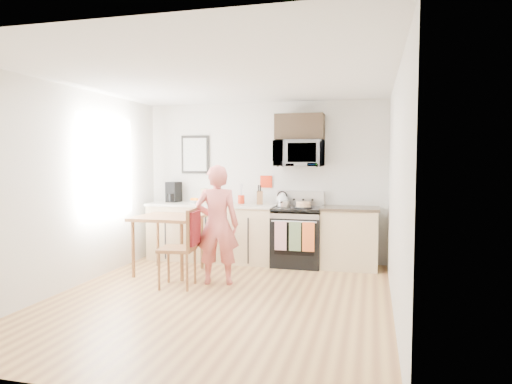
% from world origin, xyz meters
% --- Properties ---
extents(floor, '(4.60, 4.60, 0.00)m').
position_xyz_m(floor, '(0.00, 0.00, 0.00)').
color(floor, '#97633A').
rests_on(floor, ground).
extents(back_wall, '(4.00, 0.04, 2.60)m').
position_xyz_m(back_wall, '(0.00, 2.30, 1.30)').
color(back_wall, silver).
rests_on(back_wall, floor).
extents(front_wall, '(4.00, 0.04, 2.60)m').
position_xyz_m(front_wall, '(0.00, -2.30, 1.30)').
color(front_wall, silver).
rests_on(front_wall, floor).
extents(left_wall, '(0.04, 4.60, 2.60)m').
position_xyz_m(left_wall, '(-2.00, 0.00, 1.30)').
color(left_wall, silver).
rests_on(left_wall, floor).
extents(right_wall, '(0.04, 4.60, 2.60)m').
position_xyz_m(right_wall, '(2.00, 0.00, 1.30)').
color(right_wall, silver).
rests_on(right_wall, floor).
extents(ceiling, '(4.00, 4.60, 0.04)m').
position_xyz_m(ceiling, '(0.00, 0.00, 2.60)').
color(ceiling, silver).
rests_on(ceiling, back_wall).
extents(window, '(0.06, 1.40, 1.50)m').
position_xyz_m(window, '(-1.96, 0.80, 1.55)').
color(window, white).
rests_on(window, left_wall).
extents(cabinet_left, '(2.10, 0.60, 0.90)m').
position_xyz_m(cabinet_left, '(-0.80, 2.00, 0.45)').
color(cabinet_left, '#D0B285').
rests_on(cabinet_left, floor).
extents(countertop_left, '(2.14, 0.64, 0.04)m').
position_xyz_m(countertop_left, '(-0.80, 2.00, 0.92)').
color(countertop_left, beige).
rests_on(countertop_left, cabinet_left).
extents(cabinet_right, '(0.84, 0.60, 0.90)m').
position_xyz_m(cabinet_right, '(1.43, 2.00, 0.45)').
color(cabinet_right, '#D0B285').
rests_on(cabinet_right, floor).
extents(countertop_right, '(0.88, 0.64, 0.04)m').
position_xyz_m(countertop_right, '(1.43, 2.00, 0.92)').
color(countertop_right, black).
rests_on(countertop_right, cabinet_right).
extents(range, '(0.76, 0.70, 1.16)m').
position_xyz_m(range, '(0.63, 1.98, 0.44)').
color(range, black).
rests_on(range, floor).
extents(microwave, '(0.76, 0.51, 0.42)m').
position_xyz_m(microwave, '(0.63, 2.08, 1.76)').
color(microwave, '#B2B2B7').
rests_on(microwave, back_wall).
extents(upper_cabinet, '(0.76, 0.35, 0.40)m').
position_xyz_m(upper_cabinet, '(0.63, 2.12, 2.18)').
color(upper_cabinet, black).
rests_on(upper_cabinet, back_wall).
extents(wall_art, '(0.50, 0.04, 0.65)m').
position_xyz_m(wall_art, '(-1.20, 2.28, 1.75)').
color(wall_art, black).
rests_on(wall_art, back_wall).
extents(wall_trivet, '(0.20, 0.02, 0.20)m').
position_xyz_m(wall_trivet, '(0.05, 2.28, 1.30)').
color(wall_trivet, red).
rests_on(wall_trivet, back_wall).
extents(person, '(0.65, 0.49, 1.59)m').
position_xyz_m(person, '(-0.24, 0.64, 0.80)').
color(person, '#CA4137').
rests_on(person, floor).
extents(dining_table, '(0.90, 0.90, 0.84)m').
position_xyz_m(dining_table, '(-1.12, 1.03, 0.75)').
color(dining_table, brown).
rests_on(dining_table, floor).
extents(chair, '(0.53, 0.48, 1.03)m').
position_xyz_m(chair, '(-0.54, 0.38, 0.66)').
color(chair, brown).
rests_on(chair, floor).
extents(knife_block, '(0.13, 0.16, 0.22)m').
position_xyz_m(knife_block, '(-0.01, 2.08, 1.05)').
color(knife_block, brown).
rests_on(knife_block, countertop_left).
extents(utensil_crock, '(0.11, 0.11, 0.33)m').
position_xyz_m(utensil_crock, '(-0.34, 2.13, 1.07)').
color(utensil_crock, red).
rests_on(utensil_crock, countertop_left).
extents(fruit_bowl, '(0.24, 0.24, 0.09)m').
position_xyz_m(fruit_bowl, '(-1.11, 2.05, 0.98)').
color(fruit_bowl, white).
rests_on(fruit_bowl, countertop_left).
extents(milk_carton, '(0.11, 0.11, 0.24)m').
position_xyz_m(milk_carton, '(-0.96, 2.08, 1.06)').
color(milk_carton, tan).
rests_on(milk_carton, countertop_left).
extents(coffee_maker, '(0.23, 0.30, 0.34)m').
position_xyz_m(coffee_maker, '(-1.55, 2.13, 1.10)').
color(coffee_maker, black).
rests_on(coffee_maker, countertop_left).
extents(bread_bag, '(0.32, 0.25, 0.11)m').
position_xyz_m(bread_bag, '(-0.56, 1.78, 0.99)').
color(bread_bag, tan).
rests_on(bread_bag, countertop_left).
extents(cake, '(0.27, 0.27, 0.09)m').
position_xyz_m(cake, '(0.73, 1.87, 0.97)').
color(cake, black).
rests_on(cake, range).
extents(kettle, '(0.19, 0.19, 0.24)m').
position_xyz_m(kettle, '(0.36, 2.07, 1.03)').
color(kettle, white).
rests_on(kettle, range).
extents(pot, '(0.19, 0.33, 0.10)m').
position_xyz_m(pot, '(0.42, 1.90, 0.97)').
color(pot, '#B2B2B7').
rests_on(pot, range).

